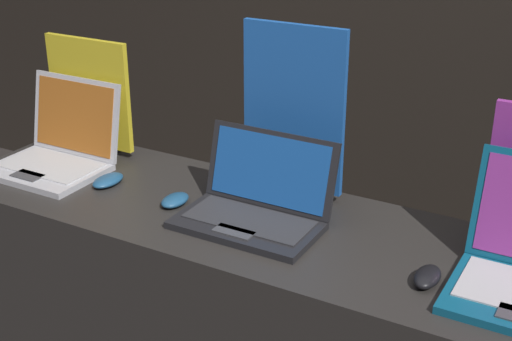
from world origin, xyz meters
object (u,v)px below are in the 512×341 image
(promo_stand_middle, at_px, (293,115))
(mouse_front, at_px, (108,180))
(mouse_back, at_px, (427,277))
(mouse_middle, at_px, (175,200))
(laptop_middle, at_px, (256,203))
(laptop_front, at_px, (58,149))
(promo_stand_front, at_px, (90,99))

(promo_stand_middle, bearing_deg, mouse_front, -155.92)
(mouse_back, bearing_deg, promo_stand_middle, 149.58)
(mouse_back, bearing_deg, mouse_middle, 176.03)
(laptop_middle, distance_m, promo_stand_middle, 0.29)
(laptop_front, height_order, laptop_middle, laptop_front)
(laptop_middle, distance_m, mouse_middle, 0.26)
(promo_stand_front, distance_m, laptop_middle, 0.80)
(mouse_back, bearing_deg, laptop_middle, 171.16)
(promo_stand_front, height_order, mouse_middle, promo_stand_front)
(mouse_middle, relative_size, promo_stand_middle, 0.20)
(promo_stand_front, distance_m, mouse_middle, 0.57)
(laptop_front, distance_m, promo_stand_middle, 0.81)
(laptop_front, height_order, mouse_front, laptop_front)
(laptop_front, relative_size, promo_stand_middle, 0.70)
(mouse_middle, height_order, mouse_back, mouse_back)
(mouse_middle, distance_m, promo_stand_middle, 0.43)
(laptop_middle, xyz_separation_m, mouse_back, (0.52, -0.08, -0.04))
(mouse_front, xyz_separation_m, mouse_middle, (0.27, -0.01, 0.00))
(promo_stand_middle, bearing_deg, laptop_front, -165.07)
(laptop_front, bearing_deg, promo_stand_front, 90.00)
(mouse_front, height_order, laptop_middle, laptop_middle)
(laptop_front, xyz_separation_m, promo_stand_front, (0.00, 0.17, 0.12))
(mouse_front, height_order, promo_stand_middle, promo_stand_middle)
(mouse_front, relative_size, promo_stand_front, 0.30)
(mouse_front, height_order, mouse_middle, same)
(mouse_front, distance_m, laptop_middle, 0.53)
(mouse_back, bearing_deg, mouse_front, 176.24)
(mouse_front, distance_m, promo_stand_middle, 0.62)
(laptop_middle, bearing_deg, mouse_middle, -174.15)
(mouse_front, bearing_deg, laptop_front, 172.14)
(laptop_front, bearing_deg, laptop_middle, -1.54)
(mouse_middle, bearing_deg, mouse_back, -3.97)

